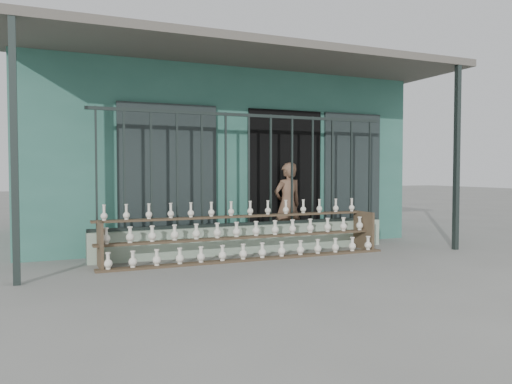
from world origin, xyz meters
name	(u,v)px	position (x,y,z in m)	size (l,w,h in m)	color
ground	(284,267)	(0.00, 0.00, 0.00)	(60.00, 60.00, 0.00)	slate
workshop_building	(197,157)	(0.00, 4.23, 1.62)	(7.40, 6.60, 3.21)	#31685A
parapet_wall	(249,239)	(0.00, 1.30, 0.23)	(5.00, 0.20, 0.45)	#9CB69C
security_fence	(249,170)	(0.00, 1.30, 1.35)	(5.00, 0.04, 1.80)	#283330
shelf_rack	(247,234)	(-0.20, 0.88, 0.36)	(4.50, 0.68, 0.85)	brown
elderly_woman	(288,205)	(0.86, 1.60, 0.74)	(0.54, 0.35, 1.47)	brown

